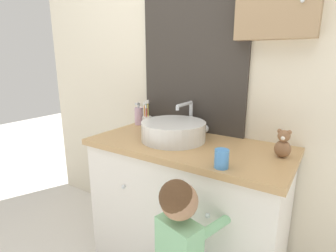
# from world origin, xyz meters

# --- Properties ---
(wall_back) EXTENTS (3.20, 0.18, 2.50)m
(wall_back) POSITION_xyz_m (0.01, 0.62, 1.28)
(wall_back) COLOR beige
(wall_back) RESTS_ON ground_plane
(vanity_counter) EXTENTS (1.17, 0.57, 0.83)m
(vanity_counter) POSITION_xyz_m (0.00, 0.32, 0.42)
(vanity_counter) COLOR silver
(vanity_counter) RESTS_ON ground_plane
(sink_basin) EXTENTS (0.39, 0.44, 0.21)m
(sink_basin) POSITION_xyz_m (-0.10, 0.33, 0.89)
(sink_basin) COLOR silver
(sink_basin) RESTS_ON vanity_counter
(toothbrush_holder) EXTENTS (0.07, 0.07, 0.19)m
(toothbrush_holder) POSITION_xyz_m (-0.43, 0.49, 0.88)
(toothbrush_holder) COLOR silver
(toothbrush_holder) RESTS_ON vanity_counter
(soap_dispenser) EXTENTS (0.06, 0.06, 0.17)m
(soap_dispenser) POSITION_xyz_m (-0.52, 0.51, 0.90)
(soap_dispenser) COLOR #CCA3BC
(soap_dispenser) RESTS_ON vanity_counter
(teddy_bear) EXTENTS (0.08, 0.07, 0.14)m
(teddy_bear) POSITION_xyz_m (0.50, 0.38, 0.90)
(teddy_bear) COLOR brown
(teddy_bear) RESTS_ON vanity_counter
(drinking_cup) EXTENTS (0.06, 0.06, 0.09)m
(drinking_cup) POSITION_xyz_m (0.30, 0.09, 0.87)
(drinking_cup) COLOR #4789D1
(drinking_cup) RESTS_ON vanity_counter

